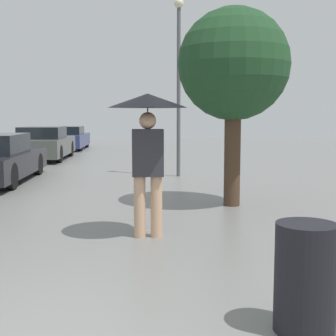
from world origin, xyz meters
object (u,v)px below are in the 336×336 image
at_px(tree, 234,66).
at_px(trash_bin, 305,278).
at_px(street_lamp, 179,70).
at_px(parked_car_third, 44,144).
at_px(pedestrian, 148,126).
at_px(parked_car_farthest, 67,138).

height_order(tree, trash_bin, tree).
height_order(street_lamp, trash_bin, street_lamp).
bearing_deg(parked_car_third, pedestrian, -71.90).
bearing_deg(street_lamp, pedestrian, -98.13).
relative_size(street_lamp, trash_bin, 5.57).
xyz_separation_m(parked_car_farthest, street_lamp, (4.75, -10.68, 2.37)).
distance_m(parked_car_farthest, street_lamp, 11.93).
bearing_deg(street_lamp, tree, -81.17).
height_order(parked_car_farthest, tree, tree).
relative_size(pedestrian, parked_car_third, 0.46).
bearing_deg(trash_bin, parked_car_third, 108.90).
relative_size(tree, street_lamp, 0.76).
relative_size(parked_car_third, street_lamp, 0.90).
relative_size(tree, trash_bin, 4.22).
height_order(parked_car_third, trash_bin, parked_car_third).
bearing_deg(pedestrian, parked_car_third, 108.10).
height_order(pedestrian, trash_bin, pedestrian).
height_order(parked_car_third, street_lamp, street_lamp).
xyz_separation_m(street_lamp, trash_bin, (0.25, -9.44, -2.48)).
relative_size(parked_car_farthest, trash_bin, 4.96).
bearing_deg(street_lamp, parked_car_third, 132.33).
xyz_separation_m(parked_car_farthest, trash_bin, (5.01, -20.12, -0.11)).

